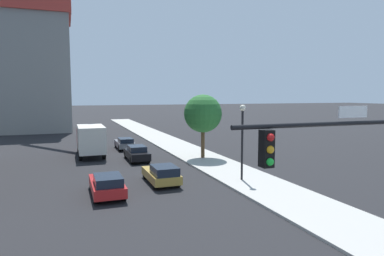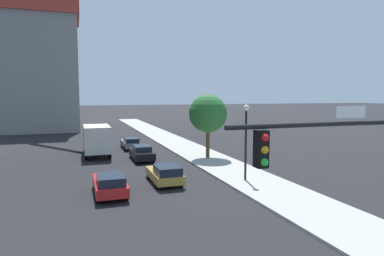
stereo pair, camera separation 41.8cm
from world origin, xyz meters
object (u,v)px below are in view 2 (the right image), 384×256
car_red (110,184)px  box_truck (96,139)px  car_gray (131,143)px  car_gold (165,174)px  car_black (142,153)px  street_tree (208,114)px  street_lamp (246,131)px  traffic_light_pole (346,162)px  construction_building (35,59)px

car_red → box_truck: 14.69m
car_gray → box_truck: 5.16m
car_gold → car_black: 9.07m
car_gray → car_black: bearing=-90.0°
car_black → car_red: bearing=-110.3°
street_tree → car_black: size_ratio=1.36×
car_red → car_black: bearing=69.7°
street_lamp → car_gold: street_lamp is taller
car_red → traffic_light_pole: bearing=-65.6°
car_gold → car_gray: (0.00, 16.21, 0.01)m
construction_building → street_tree: (18.45, -34.17, -7.97)m
car_gray → box_truck: box_truck is taller
car_red → car_black: size_ratio=1.01×
construction_building → street_lamp: bearing=-67.6°
car_red → car_black: (3.94, 10.67, 0.00)m
street_lamp → box_truck: size_ratio=0.76×
car_gray → car_gold: bearing=-90.0°
traffic_light_pole → car_gray: traffic_light_pole is taller
traffic_light_pole → construction_building: bearing=104.2°
box_truck → street_lamp: bearing=-56.6°
car_black → construction_building: bearing=110.5°
traffic_light_pole → car_gray: bearing=93.7°
construction_building → car_black: bearing=-69.5°
car_red → car_gray: car_red is taller
car_gold → traffic_light_pole: bearing=-82.2°
traffic_light_pole → street_lamp: (3.57, 13.35, -0.49)m
construction_building → street_lamp: (17.84, -43.19, -8.68)m
construction_building → street_lamp: 47.53m
construction_building → car_red: (8.31, -43.40, -11.67)m
car_red → street_lamp: bearing=1.3°
street_lamp → car_gray: street_lamp is taller
street_tree → car_black: bearing=167.0°
car_gold → box_truck: box_truck is taller
street_lamp → car_black: size_ratio=1.19×
construction_building → car_gray: (12.25, -25.60, -11.69)m
car_red → street_tree: bearing=42.3°
street_lamp → construction_building: bearing=112.4°
traffic_light_pole → street_lamp: bearing=75.0°
traffic_light_pole → box_truck: (-5.96, 27.79, -2.44)m
car_black → traffic_light_pole: bearing=-85.1°
traffic_light_pole → street_tree: street_tree is taller
street_lamp → car_gold: size_ratio=1.27×
box_truck → car_gold: bearing=-73.2°
car_red → box_truck: box_truck is taller
traffic_light_pole → car_black: bearing=94.9°
street_lamp → street_tree: bearing=86.1°
car_red → car_gold: 4.25m
car_gold → box_truck: size_ratio=0.60×
traffic_light_pole → box_truck: traffic_light_pole is taller
box_truck → car_gray: bearing=38.7°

